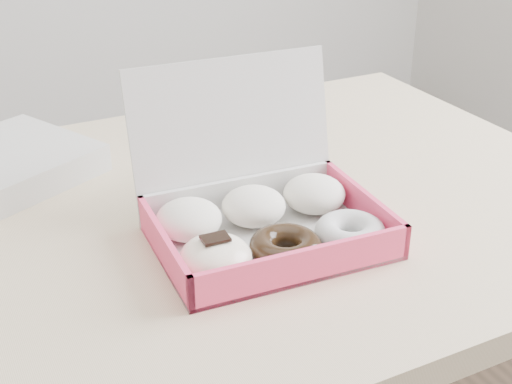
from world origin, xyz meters
name	(u,v)px	position (x,y,z in m)	size (l,w,h in m)	color
table	(200,257)	(0.00, 0.00, 0.67)	(1.20, 0.80, 0.75)	tan
donut_box	(261,215)	(0.05, -0.11, 0.78)	(0.30, 0.27, 0.21)	silver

